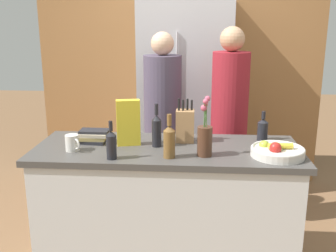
% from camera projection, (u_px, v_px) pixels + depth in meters
% --- Properties ---
extents(kitchen_island, '(1.71, 0.66, 0.89)m').
position_uv_depth(kitchen_island, '(167.00, 210.00, 2.65)').
color(kitchen_island, silver).
rests_on(kitchen_island, ground_plane).
extents(back_wall_wood, '(2.91, 0.12, 2.60)m').
position_uv_depth(back_wall_wood, '(180.00, 59.00, 4.09)').
color(back_wall_wood, '#9E6B3D').
rests_on(back_wall_wood, ground_plane).
extents(refrigerator, '(0.86, 0.62, 1.93)m').
position_uv_depth(refrigerator, '(185.00, 97.00, 3.83)').
color(refrigerator, '#B7B7BC').
rests_on(refrigerator, ground_plane).
extents(fruit_bowl, '(0.32, 0.32, 0.10)m').
position_uv_depth(fruit_bowl, '(277.00, 151.00, 2.36)').
color(fruit_bowl, silver).
rests_on(fruit_bowl, kitchen_island).
extents(knife_block, '(0.12, 0.10, 0.30)m').
position_uv_depth(knife_block, '(185.00, 126.00, 2.63)').
color(knife_block, '#A87A4C').
rests_on(knife_block, kitchen_island).
extents(flower_vase, '(0.09, 0.09, 0.37)m').
position_uv_depth(flower_vase, '(205.00, 138.00, 2.35)').
color(flower_vase, '#4C2D1E').
rests_on(flower_vase, kitchen_island).
extents(cereal_box, '(0.16, 0.09, 0.30)m').
position_uv_depth(cereal_box, '(128.00, 123.00, 2.55)').
color(cereal_box, yellow).
rests_on(cereal_box, kitchen_island).
extents(coffee_mug, '(0.11, 0.10, 0.10)m').
position_uv_depth(coffee_mug, '(72.00, 143.00, 2.45)').
color(coffee_mug, silver).
rests_on(coffee_mug, kitchen_island).
extents(book_stack, '(0.19, 0.16, 0.09)m').
position_uv_depth(book_stack, '(94.00, 136.00, 2.63)').
color(book_stack, '#232328').
rests_on(book_stack, kitchen_island).
extents(bottle_oil, '(0.06, 0.06, 0.28)m').
position_uv_depth(bottle_oil, '(157.00, 130.00, 2.53)').
color(bottle_oil, black).
rests_on(bottle_oil, kitchen_island).
extents(bottle_vinegar, '(0.07, 0.07, 0.20)m').
position_uv_depth(bottle_vinegar, '(263.00, 129.00, 2.67)').
color(bottle_vinegar, black).
rests_on(bottle_vinegar, kitchen_island).
extents(bottle_wine, '(0.07, 0.07, 0.27)m').
position_uv_depth(bottle_wine, '(169.00, 141.00, 2.32)').
color(bottle_wine, brown).
rests_on(bottle_wine, kitchen_island).
extents(bottle_water, '(0.06, 0.06, 0.23)m').
position_uv_depth(bottle_water, '(111.00, 144.00, 2.30)').
color(bottle_water, black).
rests_on(bottle_water, kitchen_island).
extents(person_at_sink, '(0.31, 0.31, 1.60)m').
position_uv_depth(person_at_sink, '(163.00, 117.00, 3.28)').
color(person_at_sink, '#383842').
rests_on(person_at_sink, ground_plane).
extents(person_in_blue, '(0.29, 0.29, 1.64)m').
position_uv_depth(person_in_blue, '(229.00, 117.00, 3.14)').
color(person_in_blue, '#383842').
rests_on(person_in_blue, ground_plane).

